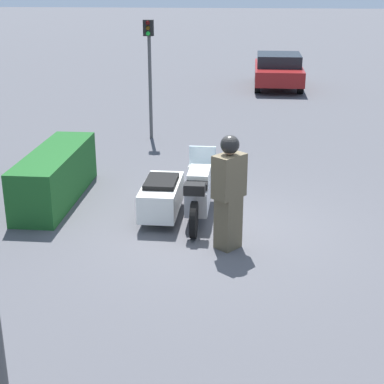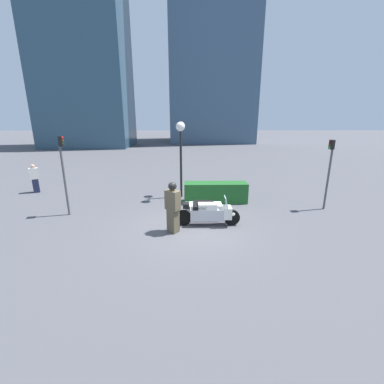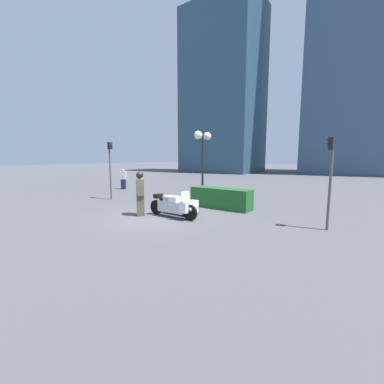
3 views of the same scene
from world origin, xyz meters
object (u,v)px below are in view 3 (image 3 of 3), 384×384
at_px(police_motorcycle, 179,205).
at_px(traffic_light_far, 110,162).
at_px(officer_rider, 140,193).
at_px(pedestrian_bystander, 123,179).
at_px(hedge_bush_curbside, 221,198).
at_px(traffic_light_near, 330,169).
at_px(twin_lamp_post, 203,144).

bearing_deg(police_motorcycle, traffic_light_far, 172.10).
relative_size(police_motorcycle, traffic_light_far, 0.75).
distance_m(officer_rider, pedestrian_bystander, 9.56).
bearing_deg(officer_rider, police_motorcycle, 165.01).
relative_size(officer_rider, hedge_bush_curbside, 0.61).
relative_size(traffic_light_near, pedestrian_bystander, 1.97).
distance_m(police_motorcycle, traffic_light_far, 6.18).
height_order(twin_lamp_post, traffic_light_far, twin_lamp_post).
distance_m(traffic_light_near, traffic_light_far, 11.28).
height_order(twin_lamp_post, traffic_light_near, twin_lamp_post).
bearing_deg(police_motorcycle, hedge_bush_curbside, 77.50).
xyz_separation_m(police_motorcycle, traffic_light_near, (5.40, 1.38, 1.61)).
bearing_deg(traffic_light_far, police_motorcycle, -22.41).
height_order(police_motorcycle, officer_rider, officer_rider).
height_order(hedge_bush_curbside, twin_lamp_post, twin_lamp_post).
bearing_deg(pedestrian_bystander, officer_rider, 24.29).
relative_size(officer_rider, traffic_light_far, 0.56).
bearing_deg(traffic_light_near, hedge_bush_curbside, -11.32).
relative_size(hedge_bush_curbside, traffic_light_far, 0.92).
xyz_separation_m(police_motorcycle, officer_rider, (-1.32, -0.95, 0.54)).
xyz_separation_m(hedge_bush_curbside, pedestrian_bystander, (-9.82, 1.91, 0.30)).
bearing_deg(traffic_light_far, twin_lamp_post, 14.03).
distance_m(hedge_bush_curbside, traffic_light_near, 5.19).
distance_m(traffic_light_near, pedestrian_bystander, 15.01).
bearing_deg(traffic_light_near, officer_rider, 20.75).
height_order(police_motorcycle, hedge_bush_curbside, police_motorcycle).
bearing_deg(pedestrian_bystander, traffic_light_far, 12.16).
bearing_deg(twin_lamp_post, hedge_bush_curbside, -28.03).
bearing_deg(twin_lamp_post, traffic_light_far, -152.10).
bearing_deg(police_motorcycle, twin_lamp_post, 108.91).
height_order(traffic_light_far, pedestrian_bystander, traffic_light_far).
bearing_deg(hedge_bush_curbside, twin_lamp_post, 151.97).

